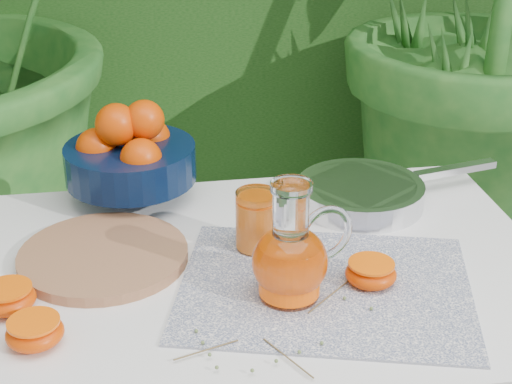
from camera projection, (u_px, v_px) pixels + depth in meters
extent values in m
cube|color=white|center=(258.00, 276.00, 1.34)|extent=(1.00, 0.70, 0.04)
cylinder|color=white|center=(32.00, 368.00, 1.70)|extent=(0.04, 0.04, 0.71)
cylinder|color=white|center=(427.00, 329.00, 1.83)|extent=(0.04, 0.04, 0.71)
cube|color=#0C1C47|center=(325.00, 287.00, 1.26)|extent=(0.55, 0.47, 0.00)
cylinder|color=#9C6A46|center=(103.00, 256.00, 1.34)|extent=(0.34, 0.34, 0.02)
cylinder|color=black|center=(132.00, 188.00, 1.55)|extent=(0.12, 0.12, 0.04)
cylinder|color=black|center=(131.00, 163.00, 1.53)|extent=(0.33, 0.33, 0.07)
sphere|color=#D15C02|center=(96.00, 148.00, 1.52)|extent=(0.10, 0.10, 0.08)
sphere|color=#D15C02|center=(150.00, 138.00, 1.57)|extent=(0.10, 0.10, 0.08)
sphere|color=#D15C02|center=(141.00, 159.00, 1.47)|extent=(0.10, 0.10, 0.08)
sphere|color=#D15C02|center=(118.00, 137.00, 1.57)|extent=(0.10, 0.10, 0.08)
sphere|color=#D15C02|center=(116.00, 125.00, 1.49)|extent=(0.10, 0.10, 0.08)
sphere|color=#D15C02|center=(144.00, 120.00, 1.50)|extent=(0.10, 0.10, 0.08)
cylinder|color=white|center=(289.00, 293.00, 1.24)|extent=(0.12, 0.12, 0.01)
ellipsoid|color=white|center=(290.00, 262.00, 1.21)|extent=(0.15, 0.15, 0.11)
cylinder|color=white|center=(291.00, 211.00, 1.17)|extent=(0.07, 0.07, 0.08)
cylinder|color=white|center=(291.00, 187.00, 1.16)|extent=(0.08, 0.08, 0.01)
torus|color=white|center=(326.00, 233.00, 1.22)|extent=(0.09, 0.04, 0.09)
cylinder|color=#E14C05|center=(290.00, 268.00, 1.22)|extent=(0.12, 0.12, 0.08)
cylinder|color=white|center=(257.00, 220.00, 1.35)|extent=(0.09, 0.09, 0.11)
cylinder|color=orange|center=(257.00, 225.00, 1.36)|extent=(0.08, 0.08, 0.09)
cylinder|color=#FF5807|center=(257.00, 201.00, 1.34)|extent=(0.07, 0.07, 0.00)
cylinder|color=silver|center=(360.00, 194.00, 1.53)|extent=(0.29, 0.29, 0.05)
cylinder|color=#B9B9BD|center=(361.00, 185.00, 1.52)|extent=(0.26, 0.26, 0.01)
cube|color=silver|center=(455.00, 170.00, 1.59)|extent=(0.19, 0.06, 0.01)
ellipsoid|color=#D15C02|center=(35.00, 333.00, 1.13)|extent=(0.10, 0.10, 0.04)
cylinder|color=#FF5807|center=(33.00, 322.00, 1.12)|extent=(0.09, 0.09, 0.00)
ellipsoid|color=#D15C02|center=(9.00, 299.00, 1.20)|extent=(0.10, 0.10, 0.04)
cylinder|color=#FF5807|center=(7.00, 289.00, 1.20)|extent=(0.09, 0.09, 0.00)
ellipsoid|color=#D15C02|center=(371.00, 274.00, 1.27)|extent=(0.10, 0.10, 0.04)
cylinder|color=#FF5807|center=(371.00, 264.00, 1.26)|extent=(0.09, 0.09, 0.00)
cylinder|color=brown|center=(288.00, 358.00, 1.10)|extent=(0.05, 0.10, 0.00)
sphere|color=#5C713B|center=(252.00, 370.00, 1.07)|extent=(0.01, 0.01, 0.01)
sphere|color=#5C713B|center=(276.00, 361.00, 1.08)|extent=(0.01, 0.01, 0.01)
sphere|color=#5C713B|center=(299.00, 352.00, 1.10)|extent=(0.01, 0.01, 0.01)
sphere|color=#5C713B|center=(322.00, 343.00, 1.12)|extent=(0.01, 0.01, 0.01)
cylinder|color=brown|center=(332.00, 294.00, 1.24)|extent=(0.10, 0.09, 0.00)
sphere|color=#5C713B|center=(294.00, 279.00, 1.28)|extent=(0.01, 0.01, 0.01)
sphere|color=#5C713B|center=(319.00, 288.00, 1.25)|extent=(0.01, 0.01, 0.01)
sphere|color=#5C713B|center=(345.00, 298.00, 1.23)|extent=(0.01, 0.01, 0.01)
sphere|color=#5C713B|center=(371.00, 308.00, 1.20)|extent=(0.01, 0.01, 0.01)
cylinder|color=brown|center=(206.00, 350.00, 1.11)|extent=(0.10, 0.03, 0.00)
sphere|color=#5C713B|center=(217.00, 367.00, 1.07)|extent=(0.01, 0.01, 0.01)
sphere|color=#5C713B|center=(210.00, 355.00, 1.10)|extent=(0.01, 0.01, 0.01)
sphere|color=#5C713B|center=(203.00, 343.00, 1.12)|extent=(0.01, 0.01, 0.01)
sphere|color=#5C713B|center=(196.00, 331.00, 1.15)|extent=(0.01, 0.01, 0.01)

